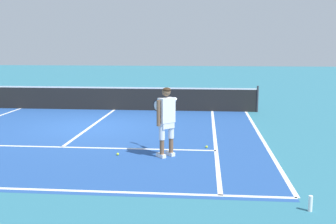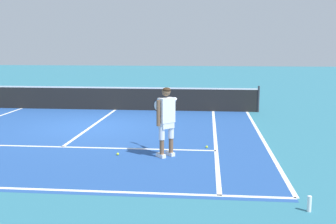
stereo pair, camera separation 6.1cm
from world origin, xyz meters
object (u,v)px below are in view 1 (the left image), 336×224
object	(u,v)px
tennis_ball_by_baseline	(118,154)
tennis_player	(166,117)
tennis_ball_near_feet	(207,147)
water_bottle	(310,204)

from	to	relation	value
tennis_ball_by_baseline	tennis_player	bearing A→B (deg)	0.58
tennis_player	tennis_ball_by_baseline	size ratio (longest dim) A/B	25.95
tennis_ball_near_feet	tennis_player	bearing A→B (deg)	-137.27
tennis_player	tennis_ball_by_baseline	bearing A→B (deg)	-179.42
tennis_ball_near_feet	water_bottle	size ratio (longest dim) A/B	0.25
water_bottle	tennis_ball_by_baseline	bearing A→B (deg)	141.34
tennis_player	tennis_ball_near_feet	xyz separation A→B (m)	(1.00, 0.92, -0.96)
tennis_ball_near_feet	tennis_ball_by_baseline	bearing A→B (deg)	-157.05
tennis_ball_by_baseline	water_bottle	world-z (taller)	water_bottle
tennis_player	tennis_ball_near_feet	world-z (taller)	tennis_player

